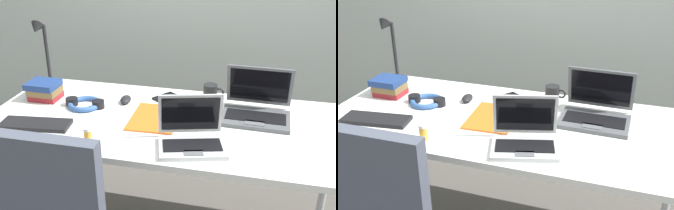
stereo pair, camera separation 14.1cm
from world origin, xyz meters
TOP-DOWN VIEW (x-y plane):
  - desk at (0.00, 0.00)m, footprint 1.80×0.80m
  - desk_lamp at (-0.80, 0.28)m, footprint 0.12×0.18m
  - laptop_back_right at (0.42, 0.14)m, footprint 0.34×0.30m
  - laptop_near_mouse at (0.16, -0.22)m, footprint 0.33×0.29m
  - external_keyboard at (-0.60, -0.21)m, footprint 0.34×0.16m
  - computer_mouse at (-0.27, 0.15)m, footprint 0.07×0.10m
  - cell_phone at (-0.08, 0.26)m, footprint 0.13×0.15m
  - headphones at (-0.46, 0.05)m, footprint 0.21×0.18m
  - pill_bottle at (-0.28, -0.31)m, footprint 0.04×0.04m
  - book_stack at (-0.72, 0.09)m, footprint 0.17×0.15m
  - paper_folder_mid_desk at (-0.07, -0.00)m, footprint 0.24×0.32m
  - coffee_mug at (0.17, 0.29)m, footprint 0.11×0.08m

SIDE VIEW (x-z plane):
  - desk at x=0.00m, z-range 0.31..1.05m
  - paper_folder_mid_desk at x=-0.07m, z-range 0.74..0.75m
  - cell_phone at x=-0.08m, z-range 0.74..0.75m
  - external_keyboard at x=-0.60m, z-range 0.74..0.76m
  - headphones at x=-0.46m, z-range 0.74..0.78m
  - computer_mouse at x=-0.27m, z-range 0.74..0.77m
  - pill_bottle at x=-0.28m, z-range 0.74..0.82m
  - laptop_near_mouse at x=0.16m, z-range 0.68..0.89m
  - coffee_mug at x=0.17m, z-range 0.74..0.83m
  - laptop_back_right at x=0.42m, z-range 0.67..0.91m
  - book_stack at x=-0.72m, z-range 0.74..0.84m
  - desk_lamp at x=-0.80m, z-range 0.74..1.14m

